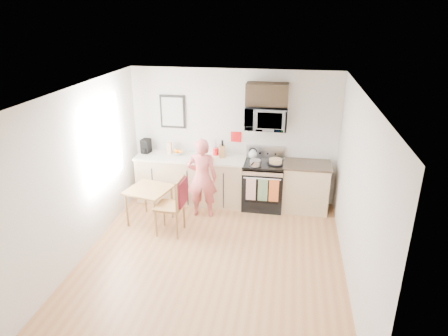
% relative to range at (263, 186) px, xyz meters
% --- Properties ---
extents(floor, '(4.60, 4.60, 0.00)m').
position_rel_range_xyz_m(floor, '(-0.63, -1.98, -0.44)').
color(floor, '#A0663E').
rests_on(floor, ground).
extents(back_wall, '(4.00, 0.04, 2.60)m').
position_rel_range_xyz_m(back_wall, '(-0.63, 0.32, 0.86)').
color(back_wall, silver).
rests_on(back_wall, floor).
extents(front_wall, '(4.00, 0.04, 2.60)m').
position_rel_range_xyz_m(front_wall, '(-0.63, -4.28, 0.86)').
color(front_wall, silver).
rests_on(front_wall, floor).
extents(left_wall, '(0.04, 4.60, 2.60)m').
position_rel_range_xyz_m(left_wall, '(-2.63, -1.98, 0.86)').
color(left_wall, silver).
rests_on(left_wall, floor).
extents(right_wall, '(0.04, 4.60, 2.60)m').
position_rel_range_xyz_m(right_wall, '(1.37, -1.98, 0.86)').
color(right_wall, silver).
rests_on(right_wall, floor).
extents(ceiling, '(4.00, 4.60, 0.04)m').
position_rel_range_xyz_m(ceiling, '(-0.63, -1.98, 2.16)').
color(ceiling, silver).
rests_on(ceiling, back_wall).
extents(window, '(0.06, 1.40, 1.50)m').
position_rel_range_xyz_m(window, '(-2.59, -1.18, 1.11)').
color(window, white).
rests_on(window, left_wall).
extents(cabinet_left, '(2.10, 0.60, 0.90)m').
position_rel_range_xyz_m(cabinet_left, '(-1.43, 0.02, 0.01)').
color(cabinet_left, tan).
rests_on(cabinet_left, floor).
extents(countertop_left, '(2.14, 0.64, 0.04)m').
position_rel_range_xyz_m(countertop_left, '(-1.43, 0.02, 0.48)').
color(countertop_left, '#EFE7CD').
rests_on(countertop_left, cabinet_left).
extents(cabinet_right, '(0.84, 0.60, 0.90)m').
position_rel_range_xyz_m(cabinet_right, '(0.80, 0.02, 0.01)').
color(cabinet_right, tan).
rests_on(cabinet_right, floor).
extents(countertop_right, '(0.88, 0.64, 0.04)m').
position_rel_range_xyz_m(countertop_right, '(0.80, 0.02, 0.48)').
color(countertop_right, black).
rests_on(countertop_right, cabinet_right).
extents(range, '(0.76, 0.70, 1.16)m').
position_rel_range_xyz_m(range, '(0.00, 0.00, 0.00)').
color(range, black).
rests_on(range, floor).
extents(microwave, '(0.76, 0.51, 0.42)m').
position_rel_range_xyz_m(microwave, '(-0.00, 0.10, 1.32)').
color(microwave, '#BABABF').
rests_on(microwave, back_wall).
extents(upper_cabinet, '(0.76, 0.35, 0.40)m').
position_rel_range_xyz_m(upper_cabinet, '(-0.00, 0.15, 1.74)').
color(upper_cabinet, black).
rests_on(upper_cabinet, back_wall).
extents(wall_art, '(0.50, 0.04, 0.65)m').
position_rel_range_xyz_m(wall_art, '(-1.83, 0.30, 1.31)').
color(wall_art, black).
rests_on(wall_art, back_wall).
extents(wall_trivet, '(0.20, 0.02, 0.20)m').
position_rel_range_xyz_m(wall_trivet, '(-0.58, 0.31, 0.86)').
color(wall_trivet, '#B40F11').
rests_on(wall_trivet, back_wall).
extents(person, '(0.58, 0.41, 1.50)m').
position_rel_range_xyz_m(person, '(-1.08, -0.53, 0.31)').
color(person, '#B83532').
rests_on(person, floor).
extents(dining_table, '(0.73, 0.73, 0.66)m').
position_rel_range_xyz_m(dining_table, '(-1.96, -0.95, 0.15)').
color(dining_table, brown).
rests_on(dining_table, floor).
extents(chair, '(0.51, 0.46, 1.04)m').
position_rel_range_xyz_m(chair, '(-1.34, -1.26, 0.23)').
color(chair, brown).
rests_on(chair, floor).
extents(knife_block, '(0.14, 0.17, 0.23)m').
position_rel_range_xyz_m(knife_block, '(-0.82, 0.12, 0.62)').
color(knife_block, brown).
rests_on(knife_block, countertop_left).
extents(utensil_crock, '(0.11, 0.11, 0.33)m').
position_rel_range_xyz_m(utensil_crock, '(-0.97, 0.21, 0.64)').
color(utensil_crock, '#B40F11').
rests_on(utensil_crock, countertop_left).
extents(fruit_bowl, '(0.26, 0.26, 0.11)m').
position_rel_range_xyz_m(fruit_bowl, '(-1.71, 0.12, 0.55)').
color(fruit_bowl, white).
rests_on(fruit_bowl, countertop_left).
extents(milk_carton, '(0.09, 0.09, 0.23)m').
position_rel_range_xyz_m(milk_carton, '(-1.88, 0.13, 0.62)').
color(milk_carton, tan).
rests_on(milk_carton, countertop_left).
extents(coffee_maker, '(0.18, 0.25, 0.28)m').
position_rel_range_xyz_m(coffee_maker, '(-2.36, 0.11, 0.63)').
color(coffee_maker, black).
rests_on(coffee_maker, countertop_left).
extents(bread_bag, '(0.30, 0.23, 0.10)m').
position_rel_range_xyz_m(bread_bag, '(-1.07, -0.20, 0.55)').
color(bread_bag, tan).
rests_on(bread_bag, countertop_left).
extents(cake, '(0.29, 0.29, 0.10)m').
position_rel_range_xyz_m(cake, '(0.22, -0.04, 0.53)').
color(cake, black).
rests_on(cake, range).
extents(kettle, '(0.18, 0.18, 0.22)m').
position_rel_range_xyz_m(kettle, '(-0.23, 0.16, 0.58)').
color(kettle, white).
rests_on(kettle, range).
extents(pot, '(0.21, 0.36, 0.11)m').
position_rel_range_xyz_m(pot, '(-0.14, -0.20, 0.54)').
color(pot, '#BABABF').
rests_on(pot, range).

